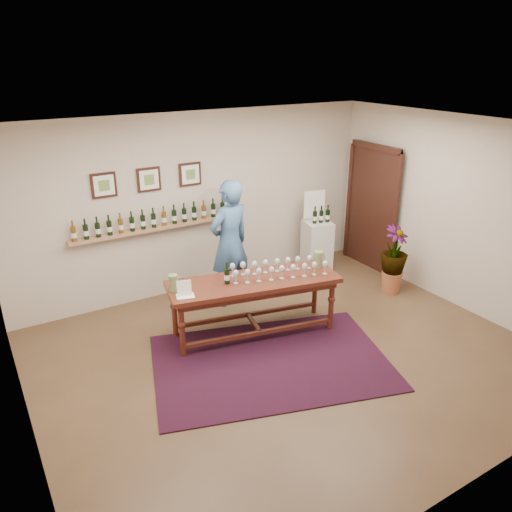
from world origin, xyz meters
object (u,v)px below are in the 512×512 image
potted_plant (394,260)px  person (230,244)px  tasting_table (254,288)px  display_pedestal (317,246)px

potted_plant → person: person is taller
potted_plant → person: (-2.37, 1.03, 0.41)m
tasting_table → display_pedestal: 2.45m
tasting_table → display_pedestal: bearing=44.1°
display_pedestal → person: bearing=-170.5°
display_pedestal → person: size_ratio=0.46×
potted_plant → display_pedestal: bearing=109.3°
display_pedestal → potted_plant: 1.43m
tasting_table → potted_plant: (2.54, -0.06, -0.13)m
display_pedestal → potted_plant: (0.47, -1.35, 0.11)m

